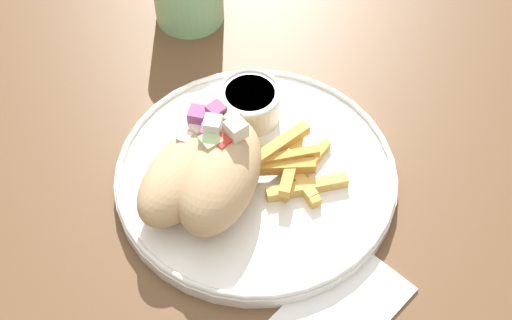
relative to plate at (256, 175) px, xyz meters
name	(u,v)px	position (x,y,z in m)	size (l,w,h in m)	color
table	(219,207)	(-0.02, 0.05, -0.10)	(1.11, 1.11, 0.78)	brown
napkin	(335,314)	(-0.01, -0.16, -0.01)	(0.15, 0.11, 0.00)	white
plate	(256,175)	(0.00, 0.00, 0.00)	(0.28, 0.28, 0.02)	white
pita_sandwich_near	(220,174)	(-0.04, -0.01, 0.04)	(0.14, 0.14, 0.08)	tan
pita_sandwich_far	(189,170)	(-0.06, 0.02, 0.03)	(0.15, 0.13, 0.07)	tan
fries_pile	(290,167)	(0.03, -0.02, 0.02)	(0.10, 0.10, 0.03)	gold
sauce_ramekin	(250,102)	(0.03, 0.07, 0.03)	(0.07, 0.07, 0.04)	white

